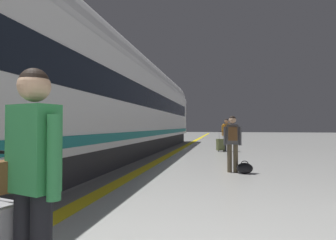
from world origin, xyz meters
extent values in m
cube|color=yellow|center=(-1.16, 10.00, 0.00)|extent=(0.36, 80.00, 0.01)
cube|color=slate|center=(-1.50, 10.00, 0.00)|extent=(0.64, 80.00, 0.01)
cube|color=#38383D|center=(-3.29, 8.09, 0.35)|extent=(2.67, 29.54, 0.70)
cube|color=white|center=(-3.29, 8.09, 2.15)|extent=(2.90, 30.77, 2.90)
cylinder|color=white|center=(-3.29, 8.09, 3.55)|extent=(2.84, 30.15, 2.84)
cube|color=black|center=(-3.29, 8.09, 2.50)|extent=(2.93, 28.92, 0.80)
cube|color=#197F7F|center=(-3.29, 8.09, 1.00)|extent=(2.94, 30.15, 0.24)
cube|color=gray|center=(-4.75, 12.71, 1.90)|extent=(0.02, 0.90, 2.00)
cube|color=#338C4C|center=(-0.09, 1.45, 1.17)|extent=(0.39, 0.30, 0.61)
cylinder|color=#338C4C|center=(0.12, 1.37, 1.11)|extent=(0.09, 0.09, 0.57)
cylinder|color=#338C4C|center=(-0.31, 1.50, 1.11)|extent=(0.09, 0.09, 0.57)
sphere|color=tan|center=(-0.09, 1.45, 1.61)|extent=(0.23, 0.23, 0.23)
sphere|color=black|center=(-0.09, 1.45, 1.63)|extent=(0.21, 0.21, 0.21)
cube|color=brown|center=(-0.30, 1.48, 0.96)|extent=(0.22, 0.32, 0.23)
cylinder|color=gray|center=(-0.33, 1.55, 0.93)|extent=(0.02, 0.02, 0.38)
cube|color=black|center=(-0.43, 1.58, 1.12)|extent=(0.22, 0.08, 0.02)
cylinder|color=brown|center=(1.42, 7.84, 0.40)|extent=(0.13, 0.13, 0.80)
cylinder|color=brown|center=(1.59, 7.85, 0.40)|extent=(0.13, 0.13, 0.80)
cube|color=#4C4C51|center=(1.51, 7.84, 1.08)|extent=(0.33, 0.20, 0.57)
cylinder|color=#4C4C51|center=(1.30, 7.85, 1.04)|extent=(0.09, 0.09, 0.53)
cylinder|color=#4C4C51|center=(1.72, 7.86, 1.04)|extent=(0.09, 0.09, 0.53)
sphere|color=tan|center=(1.51, 7.84, 1.49)|extent=(0.21, 0.21, 0.21)
sphere|color=black|center=(1.51, 7.84, 1.52)|extent=(0.19, 0.19, 0.19)
cube|color=brown|center=(1.51, 7.70, 1.10)|extent=(0.25, 0.14, 0.38)
ellipsoid|color=black|center=(1.83, 7.67, 0.15)|extent=(0.44, 0.26, 0.30)
torus|color=black|center=(1.83, 7.67, 0.25)|extent=(0.22, 0.02, 0.22)
cylinder|color=#383842|center=(1.36, 14.54, 0.42)|extent=(0.14, 0.14, 0.84)
cylinder|color=#383842|center=(1.53, 14.61, 0.42)|extent=(0.14, 0.14, 0.84)
cube|color=orange|center=(1.45, 14.57, 1.14)|extent=(0.39, 0.32, 0.60)
cylinder|color=orange|center=(1.24, 14.50, 1.09)|extent=(0.09, 0.09, 0.56)
cylinder|color=orange|center=(1.65, 14.67, 1.09)|extent=(0.09, 0.09, 0.56)
sphere|color=#A37556|center=(1.45, 14.57, 1.57)|extent=(0.22, 0.22, 0.22)
sphere|color=black|center=(1.45, 14.57, 1.60)|extent=(0.20, 0.20, 0.20)
cube|color=brown|center=(1.50, 14.43, 1.16)|extent=(0.29, 0.23, 0.40)
cube|color=#596038|center=(1.13, 14.33, 0.36)|extent=(0.44, 0.39, 0.59)
cube|color=#596038|center=(1.06, 14.43, 0.28)|extent=(0.27, 0.18, 0.32)
cylinder|color=black|center=(1.04, 14.19, 0.03)|extent=(0.05, 0.06, 0.06)
cylinder|color=black|center=(1.28, 14.35, 0.03)|extent=(0.05, 0.06, 0.06)
cylinder|color=gray|center=(1.07, 14.22, 0.84)|extent=(0.02, 0.02, 0.38)
cylinder|color=gray|center=(1.24, 14.34, 0.84)|extent=(0.02, 0.02, 0.38)
cube|color=black|center=(1.16, 14.28, 1.03)|extent=(0.20, 0.14, 0.02)
camera|label=1|loc=(1.22, -0.30, 1.32)|focal=29.68mm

